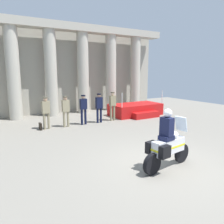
% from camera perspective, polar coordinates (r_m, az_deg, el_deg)
% --- Properties ---
extents(ground_plane, '(28.00, 28.00, 0.00)m').
position_cam_1_polar(ground_plane, '(7.67, 12.82, -12.90)').
color(ground_plane, gray).
extents(colonnade_backdrop, '(18.02, 1.66, 6.18)m').
position_cam_1_polar(colonnade_backdrop, '(16.04, -15.90, 11.31)').
color(colonnade_backdrop, '#A49F91').
rests_on(colonnade_backdrop, ground_plane).
extents(reviewing_stand, '(3.49, 2.32, 1.69)m').
position_cam_1_polar(reviewing_stand, '(15.47, 6.17, 0.57)').
color(reviewing_stand, '#B71414').
rests_on(reviewing_stand, ground_plane).
extents(officer_in_row_0, '(0.38, 0.24, 1.69)m').
position_cam_1_polar(officer_in_row_0, '(12.08, -16.49, 0.41)').
color(officer_in_row_0, gray).
rests_on(officer_in_row_0, ground_plane).
extents(officer_in_row_1, '(0.38, 0.24, 1.68)m').
position_cam_1_polar(officer_in_row_1, '(12.30, -11.71, 0.77)').
color(officer_in_row_1, gray).
rests_on(officer_in_row_1, ground_plane).
extents(officer_in_row_2, '(0.38, 0.24, 1.69)m').
position_cam_1_polar(officer_in_row_2, '(12.68, -7.30, 1.21)').
color(officer_in_row_2, black).
rests_on(officer_in_row_2, ground_plane).
extents(officer_in_row_3, '(0.38, 0.24, 1.72)m').
position_cam_1_polar(officer_in_row_3, '(13.08, -3.31, 1.62)').
color(officer_in_row_3, black).
rests_on(officer_in_row_3, ground_plane).
extents(officer_in_row_4, '(0.38, 0.24, 1.76)m').
position_cam_1_polar(officer_in_row_4, '(13.61, 0.15, 2.10)').
color(officer_in_row_4, '#847A5B').
rests_on(officer_in_row_4, ground_plane).
extents(motorcycle_with_rider, '(2.09, 0.74, 1.90)m').
position_cam_1_polar(motorcycle_with_rider, '(7.12, 13.85, -7.96)').
color(motorcycle_with_rider, black).
rests_on(motorcycle_with_rider, ground_plane).
extents(briefcase_on_ground, '(0.10, 0.32, 0.36)m').
position_cam_1_polar(briefcase_on_ground, '(12.16, -17.79, -3.54)').
color(briefcase_on_ground, black).
rests_on(briefcase_on_ground, ground_plane).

